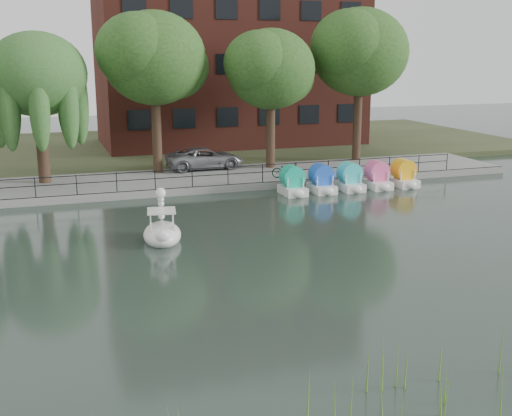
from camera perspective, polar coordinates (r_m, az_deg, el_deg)
ground_plane at (r=22.51m, az=2.06°, el=-5.61°), size 120.00×120.00×0.00m
promenade at (r=37.35m, az=-6.63°, el=2.43°), size 40.00×6.00×0.40m
kerb at (r=34.53m, az=-5.59°, el=1.53°), size 40.00×0.25×0.40m
land_strip at (r=50.95m, az=-9.96°, el=5.30°), size 60.00×22.00×0.36m
railing at (r=34.53m, az=-5.70°, el=3.13°), size 32.00×0.05×1.00m
apartment_building at (r=51.94m, az=-2.44°, el=15.81°), size 20.00×10.07×18.00m
willow_mid at (r=36.88m, az=-18.92°, el=11.13°), size 5.32×5.32×8.15m
broadleaf_center at (r=38.42m, az=-9.05°, el=12.97°), size 6.00×6.00×9.25m
broadleaf_right at (r=39.75m, az=1.33°, el=12.18°), size 5.40×5.40×8.32m
broadleaf_far at (r=43.28m, az=9.22°, el=13.48°), size 6.30×6.30×9.71m
minivan at (r=39.76m, az=-4.56°, el=4.58°), size 2.67×5.55×1.53m
bicycle at (r=36.86m, az=2.76°, el=3.47°), size 1.12×1.82×1.00m
swan_boat at (r=26.14m, az=-8.35°, el=-1.96°), size 1.89×2.62×2.04m
pedal_boat_row at (r=35.76m, az=8.33°, el=2.54°), size 7.95×1.70×1.40m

